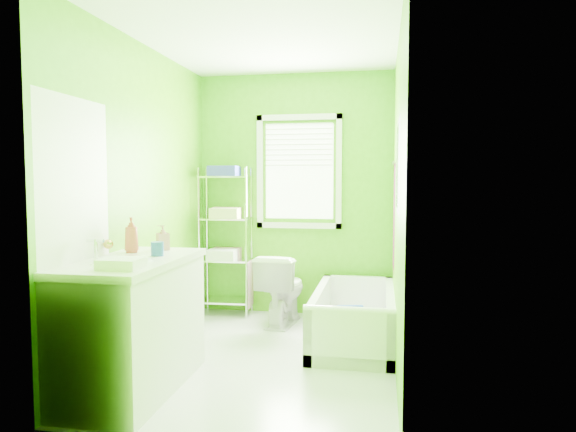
% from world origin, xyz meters
% --- Properties ---
extents(ground, '(2.90, 2.90, 0.00)m').
position_xyz_m(ground, '(0.00, 0.00, 0.00)').
color(ground, silver).
rests_on(ground, ground).
extents(room_envelope, '(2.14, 2.94, 2.62)m').
position_xyz_m(room_envelope, '(0.00, 0.00, 1.55)').
color(room_envelope, '#479F07').
rests_on(room_envelope, ground).
extents(window, '(0.92, 0.05, 1.22)m').
position_xyz_m(window, '(0.05, 1.42, 1.61)').
color(window, white).
rests_on(window, ground).
extents(door, '(0.09, 0.80, 2.00)m').
position_xyz_m(door, '(-1.04, -1.00, 1.00)').
color(door, white).
rests_on(door, ground).
extents(right_wall_decor, '(0.04, 1.48, 1.17)m').
position_xyz_m(right_wall_decor, '(1.04, -0.02, 1.32)').
color(right_wall_decor, '#480820').
rests_on(right_wall_decor, ground).
extents(bathtub, '(0.71, 1.52, 0.49)m').
position_xyz_m(bathtub, '(0.70, 0.56, 0.16)').
color(bathtub, white).
rests_on(bathtub, ground).
extents(toilet, '(0.47, 0.74, 0.72)m').
position_xyz_m(toilet, '(-0.05, 1.01, 0.36)').
color(toilet, white).
rests_on(toilet, ground).
extents(vanity, '(0.63, 1.23, 1.19)m').
position_xyz_m(vanity, '(-0.75, -0.81, 0.49)').
color(vanity, silver).
rests_on(vanity, ground).
extents(wire_shelf_unit, '(0.56, 0.45, 1.61)m').
position_xyz_m(wire_shelf_unit, '(-0.72, 1.28, 0.98)').
color(wire_shelf_unit, silver).
rests_on(wire_shelf_unit, ground).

